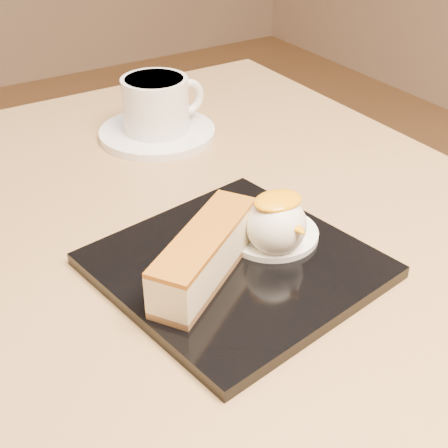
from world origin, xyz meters
TOP-DOWN VIEW (x-y plane):
  - table at (0.00, 0.00)m, footprint 0.80×0.80m
  - dessert_plate at (0.05, -0.09)m, footprint 0.25×0.25m
  - cheesecake at (0.02, -0.10)m, footprint 0.14×0.11m
  - cream_smear at (0.10, -0.08)m, footprint 0.09×0.09m
  - ice_cream_scoop at (0.09, -0.10)m, footprint 0.06×0.06m
  - mango_sauce at (0.09, -0.10)m, footprint 0.05×0.04m
  - mint_sprig at (0.07, -0.06)m, footprint 0.03×0.02m
  - saucer at (0.12, 0.20)m, footprint 0.15×0.15m
  - coffee_cup at (0.13, 0.20)m, footprint 0.11×0.08m

SIDE VIEW (x-z plane):
  - table at x=0.00m, z-range 0.20..0.92m
  - saucer at x=0.12m, z-range 0.72..0.73m
  - dessert_plate at x=0.05m, z-range 0.72..0.73m
  - cream_smear at x=0.10m, z-range 0.73..0.74m
  - mint_sprig at x=0.07m, z-range 0.74..0.74m
  - cheesecake at x=0.02m, z-range 0.73..0.78m
  - ice_cream_scoop at x=0.09m, z-range 0.73..0.79m
  - coffee_cup at x=0.13m, z-range 0.73..0.80m
  - mango_sauce at x=0.09m, z-range 0.78..0.79m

